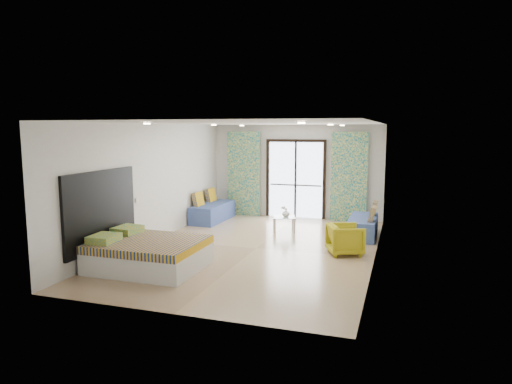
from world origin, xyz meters
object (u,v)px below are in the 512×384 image
(daybed_left, at_px, (212,211))
(coffee_table, at_px, (284,218))
(armchair, at_px, (345,238))
(bed, at_px, (148,253))
(daybed_right, at_px, (363,226))

(daybed_left, relative_size, coffee_table, 2.50)
(armchair, bearing_deg, daybed_left, 36.73)
(bed, xyz_separation_m, armchair, (3.37, 2.11, 0.06))
(bed, xyz_separation_m, daybed_right, (3.59, 3.86, -0.03))
(daybed_left, height_order, armchair, daybed_left)
(daybed_left, bearing_deg, coffee_table, -14.56)
(bed, relative_size, daybed_right, 1.18)
(daybed_left, height_order, daybed_right, daybed_left)
(coffee_table, bearing_deg, daybed_left, 164.41)
(daybed_left, relative_size, daybed_right, 1.07)
(bed, relative_size, coffee_table, 2.75)
(daybed_right, height_order, coffee_table, daybed_right)
(bed, distance_m, daybed_right, 5.27)
(daybed_left, relative_size, armchair, 2.58)
(bed, xyz_separation_m, coffee_table, (1.62, 3.84, 0.05))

